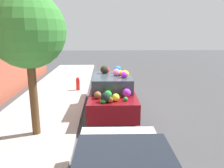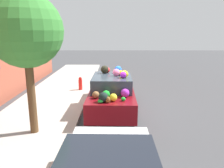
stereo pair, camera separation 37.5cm
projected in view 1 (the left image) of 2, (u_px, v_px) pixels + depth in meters
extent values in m
plane|color=#424244|center=(110.00, 110.00, 9.09)|extent=(60.00, 60.00, 0.00)
cube|color=#B2ADA3|center=(44.00, 110.00, 8.96)|extent=(24.00, 3.20, 0.13)
cylinder|color=brown|center=(34.00, 97.00, 6.49)|extent=(0.24, 0.24, 2.35)
sphere|color=#388433|center=(28.00, 30.00, 6.04)|extent=(2.13, 2.13, 2.13)
cylinder|color=red|center=(78.00, 85.00, 11.70)|extent=(0.20, 0.20, 0.55)
sphere|color=red|center=(78.00, 79.00, 11.62)|extent=(0.18, 0.18, 0.18)
cube|color=maroon|center=(112.00, 96.00, 8.95)|extent=(4.42, 1.79, 0.68)
cube|color=#333D47|center=(112.00, 82.00, 8.63)|extent=(2.00, 1.54, 0.53)
cylinder|color=black|center=(95.00, 95.00, 10.33)|extent=(0.58, 0.19, 0.57)
cylinder|color=black|center=(128.00, 94.00, 10.36)|extent=(0.58, 0.19, 0.57)
cylinder|color=black|center=(91.00, 116.00, 7.69)|extent=(0.58, 0.19, 0.57)
cylinder|color=black|center=(135.00, 116.00, 7.72)|extent=(0.58, 0.19, 0.57)
sphere|color=#B12FC6|center=(127.00, 93.00, 7.59)|extent=(0.35, 0.35, 0.30)
sphere|color=olive|center=(98.00, 95.00, 7.42)|extent=(0.34, 0.34, 0.25)
sphere|color=pink|center=(109.00, 76.00, 10.69)|extent=(0.27, 0.27, 0.19)
ellipsoid|color=black|center=(119.00, 79.00, 10.07)|extent=(0.26, 0.27, 0.20)
sphere|color=white|center=(103.00, 79.00, 10.00)|extent=(0.32, 0.32, 0.26)
sphere|color=pink|center=(116.00, 72.00, 8.52)|extent=(0.38, 0.38, 0.28)
sphere|color=black|center=(106.00, 97.00, 7.03)|extent=(0.40, 0.40, 0.32)
ellipsoid|color=yellow|center=(125.00, 80.00, 9.90)|extent=(0.41, 0.37, 0.20)
ellipsoid|color=orange|center=(120.00, 73.00, 8.69)|extent=(0.32, 0.30, 0.20)
sphere|color=green|center=(108.00, 94.00, 7.45)|extent=(0.37, 0.37, 0.27)
sphere|color=red|center=(107.00, 70.00, 9.19)|extent=(0.28, 0.28, 0.23)
sphere|color=black|center=(104.00, 70.00, 9.03)|extent=(0.39, 0.39, 0.33)
ellipsoid|color=green|center=(119.00, 79.00, 10.18)|extent=(0.28, 0.31, 0.18)
sphere|color=yellow|center=(116.00, 97.00, 7.14)|extent=(0.28, 0.28, 0.25)
ellipsoid|color=pink|center=(121.00, 79.00, 10.14)|extent=(0.30, 0.30, 0.18)
ellipsoid|color=green|center=(126.00, 99.00, 7.18)|extent=(0.19, 0.19, 0.14)
ellipsoid|color=brown|center=(101.00, 80.00, 9.98)|extent=(0.33, 0.33, 0.15)
sphere|color=purple|center=(124.00, 75.00, 8.16)|extent=(0.34, 0.34, 0.24)
sphere|color=white|center=(101.00, 76.00, 10.54)|extent=(0.42, 0.42, 0.32)
ellipsoid|color=yellow|center=(125.00, 74.00, 8.23)|extent=(0.30, 0.35, 0.27)
sphere|color=pink|center=(121.00, 77.00, 10.49)|extent=(0.24, 0.24, 0.19)
sphere|color=orange|center=(123.00, 76.00, 10.72)|extent=(0.32, 0.32, 0.23)
sphere|color=white|center=(117.00, 74.00, 8.57)|extent=(0.20, 0.20, 0.16)
ellipsoid|color=brown|center=(110.00, 100.00, 6.99)|extent=(0.24, 0.24, 0.20)
sphere|color=blue|center=(118.00, 69.00, 9.15)|extent=(0.40, 0.40, 0.29)
ellipsoid|color=green|center=(103.00, 101.00, 6.96)|extent=(0.22, 0.24, 0.12)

